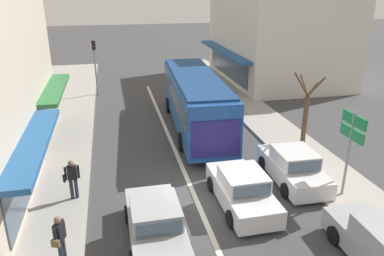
{
  "coord_description": "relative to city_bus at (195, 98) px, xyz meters",
  "views": [
    {
      "loc": [
        -2.94,
        -12.56,
        8.04
      ],
      "look_at": [
        0.88,
        4.73,
        1.2
      ],
      "focal_mm": 35.0,
      "sensor_mm": 36.0,
      "label": 1
    }
  ],
  "objects": [
    {
      "name": "sidewalk_left",
      "position": [
        -8.53,
        -1.65,
        -1.81
      ],
      "size": [
        5.2,
        44.0,
        0.14
      ],
      "primitive_type": "cube",
      "color": "#A39E96",
      "rests_on": "ground"
    },
    {
      "name": "lane_centre_line",
      "position": [
        -1.73,
        -3.65,
        -1.88
      ],
      "size": [
        0.2,
        28.0,
        0.01
      ],
      "primitive_type": "cube",
      "color": "silver",
      "rests_on": "ground"
    },
    {
      "name": "kerb_right",
      "position": [
        4.47,
        -1.65,
        -1.82
      ],
      "size": [
        2.8,
        44.0,
        0.12
      ],
      "primitive_type": "cube",
      "color": "#A39E96",
      "rests_on": "ground"
    },
    {
      "name": "directional_road_sign",
      "position": [
        4.08,
        -8.72,
        0.82
      ],
      "size": [
        0.1,
        1.4,
        3.6
      ],
      "color": "gray",
      "rests_on": "ground"
    },
    {
      "name": "parked_sedan_kerb_second",
      "position": [
        2.7,
        -7.06,
        -1.22
      ],
      "size": [
        1.99,
        4.25,
        1.47
      ],
      "color": "silver",
      "rests_on": "ground"
    },
    {
      "name": "street_tree_right",
      "position": [
        4.57,
        -4.39,
        0.04
      ],
      "size": [
        1.69,
        1.7,
        4.17
      ],
      "color": "brown",
      "rests_on": "ground"
    },
    {
      "name": "building_right_far",
      "position": [
        9.76,
        10.55,
        2.48
      ],
      "size": [
        9.94,
        12.44,
        8.74
      ],
      "color": "silver",
      "rests_on": "ground"
    },
    {
      "name": "pedestrian_with_handbag_near",
      "position": [
        -6.51,
        -10.48,
        -0.81
      ],
      "size": [
        0.39,
        0.66,
        1.63
      ],
      "color": "#232838",
      "rests_on": "sidewalk_left"
    },
    {
      "name": "sedan_adjacent_lane_trail",
      "position": [
        -3.61,
        -9.84,
        -1.22
      ],
      "size": [
        1.92,
        4.21,
        1.47
      ],
      "color": "#9EA3A8",
      "rests_on": "ground"
    },
    {
      "name": "traffic_light_downstreet",
      "position": [
        -5.73,
        8.38,
        0.97
      ],
      "size": [
        0.33,
        0.24,
        4.2
      ],
      "color": "gray",
      "rests_on": "ground"
    },
    {
      "name": "city_bus",
      "position": [
        0.0,
        0.0,
        0.0
      ],
      "size": [
        3.15,
        10.97,
        3.23
      ],
      "color": "#1E4C99",
      "rests_on": "ground"
    },
    {
      "name": "sedan_behind_bus_mid",
      "position": [
        -0.09,
        -8.4,
        -1.22
      ],
      "size": [
        1.93,
        4.22,
        1.47
      ],
      "color": "silver",
      "rests_on": "ground"
    },
    {
      "name": "ground_plane",
      "position": [
        -1.73,
        -7.65,
        -1.88
      ],
      "size": [
        140.0,
        140.0,
        0.0
      ],
      "primitive_type": "plane",
      "color": "#3F3F42"
    },
    {
      "name": "pedestrian_browsing_midblock",
      "position": [
        -6.44,
        -6.74,
        -0.81
      ],
      "size": [
        0.65,
        0.34,
        1.63
      ],
      "color": "#232838",
      "rests_on": "sidewalk_left"
    }
  ]
}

